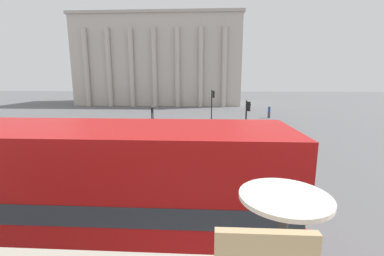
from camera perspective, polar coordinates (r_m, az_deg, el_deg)
name	(u,v)px	position (r m, az deg, el deg)	size (l,w,h in m)	color
double_decker_bus	(75,195)	(7.24, -24.62, -13.46)	(10.52, 2.76, 4.00)	black
cafe_dining_table	(283,222)	(1.93, 19.57, -19.11)	(0.60, 0.60, 0.73)	#2D2D30
plaza_building_left	(161,62)	(54.98, -6.87, 14.37)	(31.84, 15.12, 16.84)	#BCB2A8
traffic_light_near	(93,143)	(12.81, -21.05, -3.07)	(0.42, 0.24, 3.29)	black
traffic_light_mid	(247,116)	(19.84, 12.15, 2.57)	(0.42, 0.24, 3.49)	black
traffic_light_far	(212,103)	(26.66, 4.55, 5.48)	(0.42, 0.24, 3.94)	black
pedestrian_yellow	(207,146)	(16.26, 3.36, -4.01)	(0.32, 0.32, 1.60)	#282B33
pedestrian_black	(152,111)	(33.22, -8.83, 3.67)	(0.32, 0.32, 1.66)	#282B33
pedestrian_blue	(269,111)	(34.89, 16.77, 3.69)	(0.32, 0.32, 1.67)	#282B33
pedestrian_red	(168,134)	(18.91, -5.43, -1.43)	(0.32, 0.32, 1.83)	#282B33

